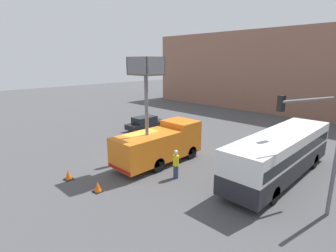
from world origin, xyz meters
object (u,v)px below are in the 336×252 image
Objects in this scene: road_worker_near_truck at (112,153)px; traffic_cone_mid_road at (68,175)px; utility_truck at (159,142)px; road_worker_directing at (176,164)px; traffic_cone_near_truck at (98,187)px; parked_car_curbside at (146,123)px; traffic_light_pole at (313,131)px; city_bus at (281,152)px.

traffic_cone_mid_road is (-0.11, -3.22, -0.70)m from road_worker_near_truck.
utility_truck reaches higher than road_worker_directing.
utility_truck is 3.89× the size of road_worker_near_truck.
traffic_cone_near_truck reaches higher than traffic_cone_mid_road.
road_worker_directing is 0.42× the size of parked_car_curbside.
utility_truck reaches higher than road_worker_near_truck.
traffic_light_pole reaches higher than traffic_cone_mid_road.
city_bus reaches higher than traffic_cone_near_truck.
traffic_light_pole is 9.29× the size of traffic_cone_near_truck.
city_bus is 17.56× the size of traffic_cone_mid_road.
traffic_light_pole reaches higher than parked_car_curbside.
city_bus is 1.88× the size of traffic_light_pole.
traffic_cone_mid_road is at bearing 38.24° from road_worker_near_truck.
parked_car_curbside reaches higher than traffic_cone_near_truck.
road_worker_directing is at bearing -21.60° from utility_truck.
city_bus reaches higher than road_worker_directing.
city_bus is at bearing 45.79° from traffic_cone_mid_road.
utility_truck is at bearing -34.55° from parked_car_curbside.
road_worker_directing reaches higher than traffic_cone_mid_road.
road_worker_near_truck reaches higher than traffic_cone_near_truck.
city_bus is 15.25m from parked_car_curbside.
utility_truck is at bearing -176.46° from road_worker_near_truck.
traffic_light_pole is at bearing 33.40° from traffic_cone_mid_road.
road_worker_directing is at bearing 66.03° from traffic_cone_near_truck.
utility_truck is at bearing -169.90° from traffic_light_pole.
city_bus is (7.19, 3.65, 0.12)m from utility_truck.
traffic_cone_mid_road is (-4.70, -4.90, -0.66)m from road_worker_directing.
traffic_cone_mid_road is (-11.51, -7.59, -3.61)m from traffic_light_pole.
parked_car_curbside is (-5.80, 11.37, 0.46)m from traffic_cone_mid_road.
traffic_cone_near_truck is 0.14× the size of parked_car_curbside.
city_bus is at bearing -147.98° from road_worker_directing.
road_worker_near_truck reaches higher than road_worker_directing.
city_bus is 13.43m from traffic_cone_mid_road.
traffic_light_pole is at bearing 39.05° from traffic_cone_near_truck.
parked_car_curbside is (-5.91, 8.15, -0.24)m from road_worker_near_truck.
road_worker_near_truck is 10.07m from parked_car_curbside.
traffic_cone_mid_road is at bearing -62.97° from parked_car_curbside.
traffic_cone_near_truck is at bearing 9.66° from traffic_cone_mid_road.
road_worker_near_truck is at bearing 116.11° from city_bus.
utility_truck is 9.81m from traffic_light_pole.
utility_truck is 12.25× the size of traffic_cone_near_truck.
road_worker_near_truck is 4.88m from road_worker_directing.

